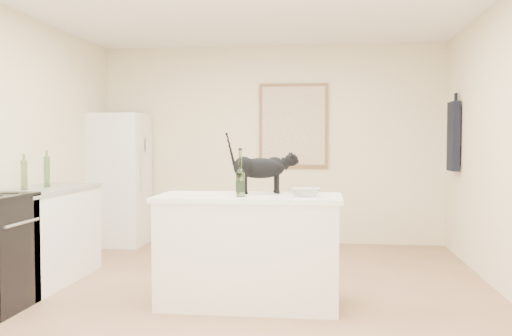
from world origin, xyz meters
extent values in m
plane|color=#A77959|center=(0.00, 0.00, 0.00)|extent=(5.50, 5.50, 0.00)
plane|color=beige|center=(0.00, 2.75, 1.30)|extent=(4.50, 0.00, 4.50)
plane|color=beige|center=(0.00, -2.75, 1.30)|extent=(4.50, 0.00, 4.50)
cube|color=white|center=(0.10, -0.20, 0.43)|extent=(1.44, 0.67, 0.86)
cube|color=white|center=(0.10, -0.20, 0.88)|extent=(1.50, 0.70, 0.04)
cube|color=white|center=(-1.95, 0.30, 0.43)|extent=(0.60, 1.40, 0.86)
cube|color=gray|center=(-1.95, 0.30, 0.88)|extent=(0.62, 1.44, 0.04)
cube|color=white|center=(-1.95, 2.35, 0.85)|extent=(0.68, 0.68, 1.70)
cube|color=brown|center=(0.30, 2.72, 1.55)|extent=(0.90, 0.03, 1.10)
cube|color=beige|center=(0.30, 2.70, 1.55)|extent=(0.82, 0.00, 1.02)
cube|color=black|center=(2.19, 2.05, 1.40)|extent=(0.08, 0.34, 0.80)
cylinder|color=#356327|center=(0.05, -0.33, 1.07)|extent=(0.08, 0.08, 0.34)
imported|color=white|center=(0.56, -0.26, 0.93)|extent=(0.30, 0.30, 0.07)
cube|color=white|center=(-1.60, 2.42, 1.30)|extent=(0.05, 0.14, 0.19)
cylinder|color=#1C511B|center=(-1.94, 0.40, 1.05)|extent=(0.06, 0.06, 0.30)
cylinder|color=#2F521C|center=(-2.00, 0.09, 1.03)|extent=(0.06, 0.06, 0.27)
camera|label=1|loc=(0.71, -4.79, 1.33)|focal=40.09mm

